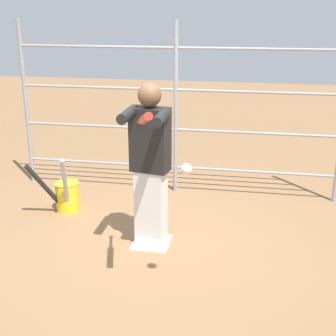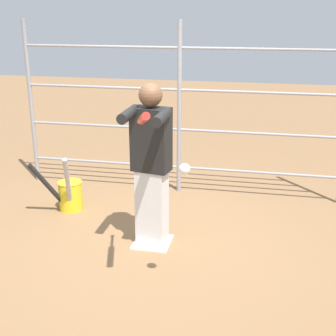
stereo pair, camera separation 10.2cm
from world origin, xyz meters
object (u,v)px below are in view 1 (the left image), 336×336
batter (150,162)px  softball_in_flight (186,169)px  bat_bucket (66,195)px  baseball_bat_swinging (144,119)px

batter → softball_in_flight: size_ratio=18.36×
batter → bat_bucket: 1.60m
batter → baseball_bat_swinging: size_ratio=2.30×
baseball_bat_swinging → bat_bucket: (1.41, -1.57, -1.39)m
batter → softball_in_flight: bearing=119.5°
batter → bat_bucket: size_ratio=2.18×
baseball_bat_swinging → bat_bucket: 2.53m
bat_bucket → batter: bearing=151.5°
batter → softball_in_flight: (-0.51, 0.89, 0.26)m
baseball_bat_swinging → softball_in_flight: size_ratio=7.97×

